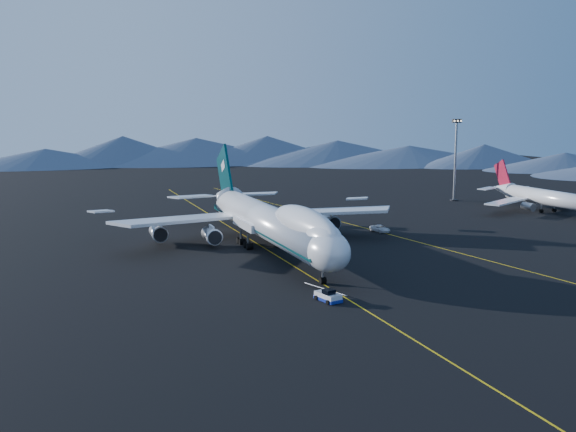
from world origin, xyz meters
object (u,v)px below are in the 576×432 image
object	(u,v)px
pushback_tug	(328,297)
service_van	(380,229)
floodlight_mast	(455,160)
second_jet	(550,198)
boeing_747	(268,221)

from	to	relation	value
pushback_tug	service_van	distance (m)	56.30
pushback_tug	floodlight_mast	size ratio (longest dim) A/B	0.18
service_van	floodlight_mast	bearing A→B (deg)	33.32
second_jet	pushback_tug	bearing A→B (deg)	-161.86
boeing_747	floodlight_mast	size ratio (longest dim) A/B	2.91
pushback_tug	floodlight_mast	distance (m)	117.45
floodlight_mast	service_van	bearing A→B (deg)	-139.94
pushback_tug	second_jet	xyz separation A→B (m)	(89.72, 55.50, 3.38)
boeing_747	floodlight_mast	world-z (taller)	floodlight_mast
boeing_747	second_jet	bearing A→B (deg)	13.09
second_jet	service_van	size ratio (longest dim) A/B	8.43
boeing_747	service_van	size ratio (longest dim) A/B	13.30
service_van	pushback_tug	bearing A→B (deg)	-132.62
boeing_747	service_van	xyz separation A→B (m)	(30.00, 10.28, -5.06)
boeing_747	floodlight_mast	xyz separation A→B (m)	(77.01, 49.81, 6.78)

